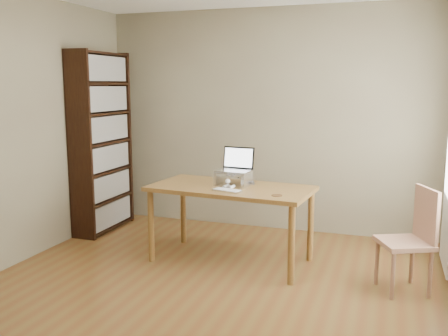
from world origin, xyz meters
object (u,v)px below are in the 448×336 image
(keyboard, at_px, (227,190))
(chair, at_px, (413,237))
(bookshelf, at_px, (102,142))
(desk, at_px, (231,195))
(laptop, at_px, (235,165))
(cat, at_px, (238,178))

(keyboard, height_order, chair, chair)
(bookshelf, height_order, desk, bookshelf)
(desk, height_order, keyboard, keyboard)
(desk, bearing_deg, laptop, 95.44)
(keyboard, relative_size, cat, 0.60)
(desk, relative_size, cat, 3.30)
(laptop, relative_size, keyboard, 1.17)
(chair, bearing_deg, cat, 143.62)
(bookshelf, distance_m, desk, 1.91)
(cat, bearing_deg, chair, -2.47)
(keyboard, height_order, cat, cat)
(bookshelf, distance_m, laptop, 1.84)
(bookshelf, height_order, cat, bookshelf)
(desk, bearing_deg, keyboard, -75.55)
(laptop, xyz_separation_m, cat, (0.03, -0.03, -0.12))
(chair, bearing_deg, bookshelf, 142.39)
(desk, bearing_deg, chair, -2.34)
(bookshelf, height_order, laptop, bookshelf)
(laptop, bearing_deg, keyboard, -78.97)
(bookshelf, height_order, keyboard, bookshelf)
(desk, xyz_separation_m, cat, (0.03, 0.11, 0.15))
(cat, relative_size, chair, 0.55)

